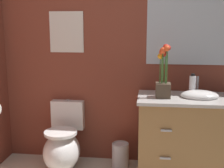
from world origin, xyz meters
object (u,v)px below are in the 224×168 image
at_px(wall_poster, 67,32).
at_px(wall_mirror, 186,30).
at_px(toilet, 63,146).
at_px(vanity_cabinet, 185,136).
at_px(trash_bin, 120,155).
at_px(flower_vase, 163,78).
at_px(soap_bottle, 192,85).

height_order(wall_poster, wall_mirror, wall_mirror).
bearing_deg(toilet, wall_poster, 90.00).
distance_m(vanity_cabinet, wall_poster, 1.64).
bearing_deg(trash_bin, toilet, -172.70).
bearing_deg(trash_bin, flower_vase, -19.02).
distance_m(toilet, wall_mirror, 1.76).
distance_m(toilet, trash_bin, 0.62).
distance_m(toilet, vanity_cabinet, 1.27).
bearing_deg(vanity_cabinet, wall_mirror, 90.55).
xyz_separation_m(toilet, wall_poster, (-0.00, 0.27, 1.19)).
bearing_deg(vanity_cabinet, toilet, 178.80).
relative_size(toilet, trash_bin, 2.54).
xyz_separation_m(trash_bin, wall_poster, (-0.61, 0.19, 1.29)).
bearing_deg(vanity_cabinet, soap_bottle, 54.35).
relative_size(flower_vase, soap_bottle, 2.33).
xyz_separation_m(wall_poster, wall_mirror, (1.26, 0.00, 0.02)).
bearing_deg(flower_vase, trash_bin, 160.98).
bearing_deg(soap_bottle, flower_vase, -157.52).
bearing_deg(wall_poster, toilet, -90.00).
bearing_deg(flower_vase, soap_bottle, 22.48).
bearing_deg(wall_poster, trash_bin, -17.39).
bearing_deg(flower_vase, toilet, 176.25).
relative_size(toilet, wall_mirror, 0.86).
height_order(vanity_cabinet, trash_bin, vanity_cabinet).
distance_m(soap_bottle, trash_bin, 1.06).
distance_m(toilet, wall_poster, 1.22).
relative_size(trash_bin, wall_poster, 0.62).
distance_m(trash_bin, wall_poster, 1.44).
xyz_separation_m(vanity_cabinet, wall_mirror, (-0.00, 0.29, 1.03)).
bearing_deg(soap_bottle, wall_poster, 170.72).
relative_size(trash_bin, wall_mirror, 0.34).
distance_m(trash_bin, wall_mirror, 1.48).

